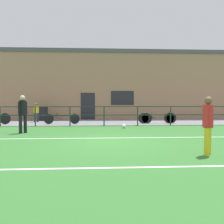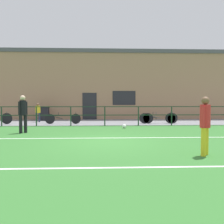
{
  "view_description": "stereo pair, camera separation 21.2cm",
  "coord_description": "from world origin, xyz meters",
  "px_view_note": "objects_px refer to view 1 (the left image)",
  "views": [
    {
      "loc": [
        -0.48,
        -9.14,
        1.47
      ],
      "look_at": [
        0.31,
        3.34,
        0.93
      ],
      "focal_mm": 41.21,
      "sensor_mm": 36.0,
      "label": 1
    },
    {
      "loc": [
        -0.26,
        -9.15,
        1.47
      ],
      "look_at": [
        0.31,
        3.34,
        0.93
      ],
      "focal_mm": 41.21,
      "sensor_mm": 36.0,
      "label": 2
    }
  ],
  "objects_px": {
    "trash_bin_0": "(43,114)",
    "bicycle_parked_2": "(159,118)",
    "player_goalkeeper": "(23,112)",
    "soccer_ball_match": "(124,126)",
    "player_striker": "(208,122)",
    "spectator_child": "(36,111)",
    "bicycle_parked_1": "(62,119)",
    "bicycle_parked_0": "(156,118)"
  },
  "relations": [
    {
      "from": "spectator_child",
      "to": "bicycle_parked_1",
      "type": "bearing_deg",
      "value": 143.83
    },
    {
      "from": "player_striker",
      "to": "trash_bin_0",
      "type": "xyz_separation_m",
      "value": [
        -6.95,
        12.42,
        -0.38
      ]
    },
    {
      "from": "player_striker",
      "to": "soccer_ball_match",
      "type": "xyz_separation_m",
      "value": [
        -1.53,
        6.99,
        -0.79
      ]
    },
    {
      "from": "player_striker",
      "to": "bicycle_parked_1",
      "type": "xyz_separation_m",
      "value": [
        -5.19,
        9.59,
        -0.55
      ]
    },
    {
      "from": "player_striker",
      "to": "bicycle_parked_2",
      "type": "distance_m",
      "value": 9.66
    },
    {
      "from": "bicycle_parked_0",
      "to": "soccer_ball_match",
      "type": "bearing_deg",
      "value": -132.56
    },
    {
      "from": "soccer_ball_match",
      "to": "spectator_child",
      "type": "relative_size",
      "value": 0.17
    },
    {
      "from": "player_striker",
      "to": "spectator_child",
      "type": "bearing_deg",
      "value": -109.92
    },
    {
      "from": "soccer_ball_match",
      "to": "bicycle_parked_1",
      "type": "relative_size",
      "value": 0.1
    },
    {
      "from": "spectator_child",
      "to": "trash_bin_0",
      "type": "height_order",
      "value": "spectator_child"
    },
    {
      "from": "player_striker",
      "to": "bicycle_parked_2",
      "type": "xyz_separation_m",
      "value": [
        1.05,
        9.59,
        -0.54
      ]
    },
    {
      "from": "spectator_child",
      "to": "bicycle_parked_0",
      "type": "relative_size",
      "value": 0.55
    },
    {
      "from": "soccer_ball_match",
      "to": "player_goalkeeper",
      "type": "bearing_deg",
      "value": -158.86
    },
    {
      "from": "player_striker",
      "to": "spectator_child",
      "type": "xyz_separation_m",
      "value": [
        -7.11,
        11.09,
        -0.15
      ]
    },
    {
      "from": "player_striker",
      "to": "bicycle_parked_0",
      "type": "relative_size",
      "value": 0.68
    },
    {
      "from": "player_striker",
      "to": "spectator_child",
      "type": "relative_size",
      "value": 1.23
    },
    {
      "from": "bicycle_parked_2",
      "to": "trash_bin_0",
      "type": "height_order",
      "value": "trash_bin_0"
    },
    {
      "from": "soccer_ball_match",
      "to": "bicycle_parked_1",
      "type": "height_order",
      "value": "bicycle_parked_1"
    },
    {
      "from": "bicycle_parked_2",
      "to": "trash_bin_0",
      "type": "relative_size",
      "value": 2.27
    },
    {
      "from": "bicycle_parked_2",
      "to": "trash_bin_0",
      "type": "bearing_deg",
      "value": 160.51
    },
    {
      "from": "bicycle_parked_1",
      "to": "trash_bin_0",
      "type": "xyz_separation_m",
      "value": [
        -1.76,
        2.83,
        0.17
      ]
    },
    {
      "from": "player_goalkeeper",
      "to": "bicycle_parked_2",
      "type": "distance_m",
      "value": 8.66
    },
    {
      "from": "player_goalkeeper",
      "to": "bicycle_parked_0",
      "type": "xyz_separation_m",
      "value": [
        7.21,
        4.47,
        -0.61
      ]
    },
    {
      "from": "spectator_child",
      "to": "bicycle_parked_1",
      "type": "height_order",
      "value": "spectator_child"
    },
    {
      "from": "soccer_ball_match",
      "to": "bicycle_parked_0",
      "type": "height_order",
      "value": "bicycle_parked_0"
    },
    {
      "from": "soccer_ball_match",
      "to": "trash_bin_0",
      "type": "bearing_deg",
      "value": 134.94
    },
    {
      "from": "trash_bin_0",
      "to": "spectator_child",
      "type": "bearing_deg",
      "value": -97.0
    },
    {
      "from": "trash_bin_0",
      "to": "bicycle_parked_0",
      "type": "bearing_deg",
      "value": -19.93
    },
    {
      "from": "player_goalkeeper",
      "to": "bicycle_parked_2",
      "type": "relative_size",
      "value": 0.76
    },
    {
      "from": "trash_bin_0",
      "to": "soccer_ball_match",
      "type": "bearing_deg",
      "value": -45.06
    },
    {
      "from": "soccer_ball_match",
      "to": "trash_bin_0",
      "type": "relative_size",
      "value": 0.22
    },
    {
      "from": "player_striker",
      "to": "spectator_child",
      "type": "distance_m",
      "value": 13.18
    },
    {
      "from": "player_striker",
      "to": "bicycle_parked_1",
      "type": "height_order",
      "value": "player_striker"
    },
    {
      "from": "player_goalkeeper",
      "to": "bicycle_parked_2",
      "type": "height_order",
      "value": "player_goalkeeper"
    },
    {
      "from": "bicycle_parked_2",
      "to": "soccer_ball_match",
      "type": "bearing_deg",
      "value": -134.75
    },
    {
      "from": "bicycle_parked_1",
      "to": "bicycle_parked_2",
      "type": "bearing_deg",
      "value": 0.0
    },
    {
      "from": "player_striker",
      "to": "bicycle_parked_1",
      "type": "distance_m",
      "value": 10.92
    },
    {
      "from": "player_striker",
      "to": "soccer_ball_match",
      "type": "relative_size",
      "value": 7.13
    },
    {
      "from": "trash_bin_0",
      "to": "bicycle_parked_2",
      "type": "bearing_deg",
      "value": -19.49
    },
    {
      "from": "soccer_ball_match",
      "to": "bicycle_parked_2",
      "type": "relative_size",
      "value": 0.1
    },
    {
      "from": "soccer_ball_match",
      "to": "bicycle_parked_2",
      "type": "height_order",
      "value": "bicycle_parked_2"
    },
    {
      "from": "soccer_ball_match",
      "to": "bicycle_parked_2",
      "type": "distance_m",
      "value": 3.67
    }
  ]
}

